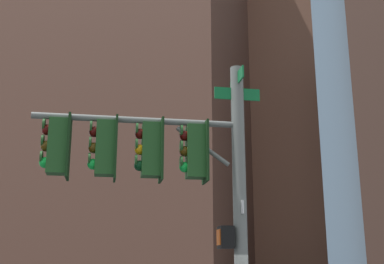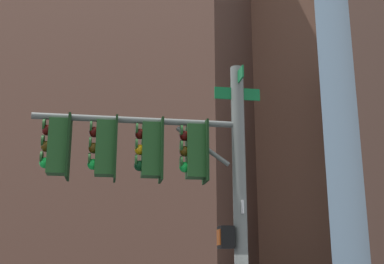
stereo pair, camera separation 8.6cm
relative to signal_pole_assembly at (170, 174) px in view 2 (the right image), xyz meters
name	(u,v)px [view 2 (the right image)]	position (x,y,z in m)	size (l,w,h in m)	color
signal_pole_assembly	(170,174)	(0.00, 0.00, 0.00)	(3.65, 2.53, 6.12)	slate
building_brick_nearside	(144,84)	(-23.80, 41.63, 19.34)	(26.36, 21.80, 46.54)	brown
building_brick_farside	(281,131)	(-9.46, 50.22, 14.11)	(23.92, 14.63, 36.09)	brown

